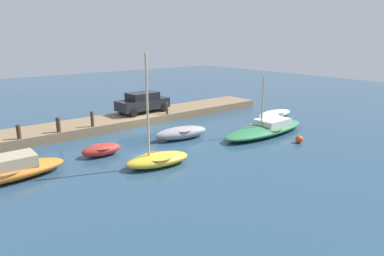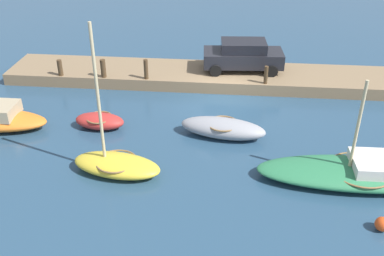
{
  "view_description": "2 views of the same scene",
  "coord_description": "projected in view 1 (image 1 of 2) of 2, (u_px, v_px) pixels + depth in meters",
  "views": [
    {
      "loc": [
        13.31,
        21.44,
        6.72
      ],
      "look_at": [
        -0.51,
        4.26,
        0.8
      ],
      "focal_mm": 31.85,
      "sensor_mm": 36.0,
      "label": 1
    },
    {
      "loc": [
        -0.37,
        21.09,
        10.28
      ],
      "look_at": [
        1.29,
        4.24,
        0.66
      ],
      "focal_mm": 42.16,
      "sensor_mm": 36.0,
      "label": 2
    }
  ],
  "objects": [
    {
      "name": "sailboat_green",
      "position": [
        266.0,
        128.0,
        24.22
      ],
      "size": [
        7.85,
        2.51,
        4.16
      ],
      "rotation": [
        0.0,
        0.0,
        0.02
      ],
      "color": "#2D7A4C",
      "rests_on": "ground_plane"
    },
    {
      "name": "rowboat_yellow",
      "position": [
        157.0,
        159.0,
        18.22
      ],
      "size": [
        3.76,
        2.15,
        5.99
      ],
      "rotation": [
        0.0,
        0.0,
        -0.17
      ],
      "color": "gold",
      "rests_on": "ground_plane"
    },
    {
      "name": "rowboat_grey",
      "position": [
        181.0,
        133.0,
        23.07
      ],
      "size": [
        3.98,
        1.96,
        0.84
      ],
      "rotation": [
        0.0,
        0.0,
        -0.16
      ],
      "color": "#939399",
      "rests_on": "ground_plane"
    },
    {
      "name": "dinghy_red",
      "position": [
        101.0,
        150.0,
        19.82
      ],
      "size": [
        2.38,
        1.35,
        0.69
      ],
      "rotation": [
        0.0,
        0.0,
        -0.08
      ],
      "color": "#B72D28",
      "rests_on": "ground_plane"
    },
    {
      "name": "mooring_post_west",
      "position": [
        167.0,
        108.0,
        27.6
      ],
      "size": [
        0.2,
        0.2,
        0.96
      ],
      "primitive_type": "cylinder",
      "color": "#47331E",
      "rests_on": "dock_platform"
    },
    {
      "name": "rowboat_white",
      "position": [
        275.0,
        114.0,
        29.31
      ],
      "size": [
        4.12,
        1.67,
        0.58
      ],
      "rotation": [
        0.0,
        0.0,
        0.05
      ],
      "color": "white",
      "rests_on": "ground_plane"
    },
    {
      "name": "mooring_post_mid_west",
      "position": [
        92.0,
        119.0,
        23.75
      ],
      "size": [
        0.22,
        0.22,
        1.08
      ],
      "primitive_type": "cylinder",
      "color": "#47331E",
      "rests_on": "dock_platform"
    },
    {
      "name": "mooring_post_mid_east",
      "position": [
        58.0,
        125.0,
        22.35
      ],
      "size": [
        0.28,
        0.28,
        0.99
      ],
      "primitive_type": "cylinder",
      "color": "#47331E",
      "rests_on": "dock_platform"
    },
    {
      "name": "ground_plane",
      "position": [
        152.0,
        128.0,
        25.93
      ],
      "size": [
        84.0,
        84.0,
        0.0
      ],
      "primitive_type": "plane",
      "color": "navy"
    },
    {
      "name": "motorboat_orange",
      "position": [
        4.0,
        171.0,
        16.34
      ],
      "size": [
        5.77,
        2.0,
        1.18
      ],
      "rotation": [
        0.0,
        0.0,
        0.0
      ],
      "color": "orange",
      "rests_on": "ground_plane"
    },
    {
      "name": "parked_car",
      "position": [
        143.0,
        102.0,
        28.08
      ],
      "size": [
        4.47,
        2.32,
        1.68
      ],
      "rotation": [
        0.0,
        0.0,
        0.08
      ],
      "color": "black",
      "rests_on": "dock_platform"
    },
    {
      "name": "marker_buoy",
      "position": [
        299.0,
        139.0,
        22.22
      ],
      "size": [
        0.49,
        0.49,
        0.49
      ],
      "primitive_type": "sphere",
      "color": "#E54C19",
      "rests_on": "ground_plane"
    },
    {
      "name": "mooring_post_east",
      "position": [
        19.0,
        132.0,
        20.91
      ],
      "size": [
        0.26,
        0.26,
        0.88
      ],
      "primitive_type": "cylinder",
      "color": "#47331E",
      "rests_on": "dock_platform"
    },
    {
      "name": "dock_platform",
      "position": [
        136.0,
        118.0,
        27.61
      ],
      "size": [
        24.49,
        3.32,
        0.63
      ],
      "primitive_type": "cube",
      "color": "#846B4C",
      "rests_on": "ground_plane"
    }
  ]
}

